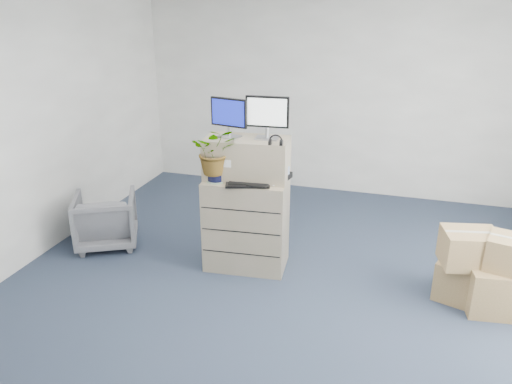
{
  "coord_description": "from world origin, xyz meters",
  "views": [
    {
      "loc": [
        0.89,
        -3.83,
        2.79
      ],
      "look_at": [
        -0.39,
        0.4,
        1.07
      ],
      "focal_mm": 35.0,
      "sensor_mm": 36.0,
      "label": 1
    }
  ],
  "objects_px": {
    "office_chair": "(106,217)",
    "keyboard": "(248,184)",
    "filing_cabinet_lower": "(246,223)",
    "monitor_right": "(267,115)",
    "potted_plant": "(215,157)",
    "water_bottle": "(257,166)",
    "monitor_left": "(229,116)"
  },
  "relations": [
    {
      "from": "office_chair",
      "to": "keyboard",
      "type": "bearing_deg",
      "value": 147.58
    },
    {
      "from": "filing_cabinet_lower",
      "to": "office_chair",
      "type": "relative_size",
      "value": 1.43
    },
    {
      "from": "monitor_right",
      "to": "potted_plant",
      "type": "distance_m",
      "value": 0.68
    },
    {
      "from": "monitor_right",
      "to": "potted_plant",
      "type": "bearing_deg",
      "value": -157.69
    },
    {
      "from": "water_bottle",
      "to": "office_chair",
      "type": "relative_size",
      "value": 0.38
    },
    {
      "from": "potted_plant",
      "to": "office_chair",
      "type": "distance_m",
      "value": 1.75
    },
    {
      "from": "potted_plant",
      "to": "keyboard",
      "type": "bearing_deg",
      "value": -2.82
    },
    {
      "from": "filing_cabinet_lower",
      "to": "water_bottle",
      "type": "relative_size",
      "value": 3.8
    },
    {
      "from": "filing_cabinet_lower",
      "to": "water_bottle",
      "type": "distance_m",
      "value": 0.65
    },
    {
      "from": "water_bottle",
      "to": "potted_plant",
      "type": "distance_m",
      "value": 0.46
    },
    {
      "from": "monitor_left",
      "to": "potted_plant",
      "type": "xyz_separation_m",
      "value": [
        -0.09,
        -0.18,
        -0.4
      ]
    },
    {
      "from": "monitor_right",
      "to": "keyboard",
      "type": "xyz_separation_m",
      "value": [
        -0.13,
        -0.25,
        -0.67
      ]
    },
    {
      "from": "monitor_left",
      "to": "office_chair",
      "type": "xyz_separation_m",
      "value": [
        -1.57,
        -0.04,
        -1.32
      ]
    },
    {
      "from": "monitor_right",
      "to": "potted_plant",
      "type": "height_order",
      "value": "monitor_right"
    },
    {
      "from": "office_chair",
      "to": "potted_plant",
      "type": "bearing_deg",
      "value": 147.1
    },
    {
      "from": "potted_plant",
      "to": "office_chair",
      "type": "xyz_separation_m",
      "value": [
        -1.48,
        0.14,
        -0.93
      ]
    },
    {
      "from": "monitor_left",
      "to": "monitor_right",
      "type": "distance_m",
      "value": 0.4
    },
    {
      "from": "monitor_right",
      "to": "potted_plant",
      "type": "relative_size",
      "value": 0.73
    },
    {
      "from": "filing_cabinet_lower",
      "to": "potted_plant",
      "type": "distance_m",
      "value": 0.84
    },
    {
      "from": "filing_cabinet_lower",
      "to": "keyboard",
      "type": "distance_m",
      "value": 0.55
    },
    {
      "from": "water_bottle",
      "to": "filing_cabinet_lower",
      "type": "bearing_deg",
      "value": -142.61
    },
    {
      "from": "monitor_right",
      "to": "office_chair",
      "type": "xyz_separation_m",
      "value": [
        -1.96,
        -0.09,
        -1.34
      ]
    },
    {
      "from": "keyboard",
      "to": "potted_plant",
      "type": "distance_m",
      "value": 0.44
    },
    {
      "from": "keyboard",
      "to": "office_chair",
      "type": "distance_m",
      "value": 1.96
    },
    {
      "from": "monitor_left",
      "to": "office_chair",
      "type": "relative_size",
      "value": 0.58
    },
    {
      "from": "filing_cabinet_lower",
      "to": "water_bottle",
      "type": "bearing_deg",
      "value": 32.45
    },
    {
      "from": "potted_plant",
      "to": "water_bottle",
      "type": "bearing_deg",
      "value": 30.84
    },
    {
      "from": "filing_cabinet_lower",
      "to": "potted_plant",
      "type": "xyz_separation_m",
      "value": [
        -0.28,
        -0.15,
        0.77
      ]
    },
    {
      "from": "monitor_left",
      "to": "potted_plant",
      "type": "relative_size",
      "value": 0.67
    },
    {
      "from": "filing_cabinet_lower",
      "to": "monitor_left",
      "type": "bearing_deg",
      "value": 166.99
    },
    {
      "from": "monitor_right",
      "to": "office_chair",
      "type": "height_order",
      "value": "monitor_right"
    },
    {
      "from": "filing_cabinet_lower",
      "to": "office_chair",
      "type": "bearing_deg",
      "value": 175.45
    }
  ]
}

